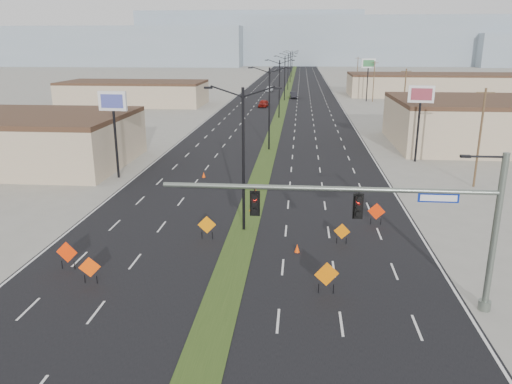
# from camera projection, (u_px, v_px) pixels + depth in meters

# --- Properties ---
(ground) EXTENTS (600.00, 600.00, 0.00)m
(ground) POSITION_uv_depth(u_px,v_px,m) (216.00, 318.00, 24.12)
(ground) COLOR gray
(ground) RESTS_ON ground
(road_surface) EXTENTS (25.00, 400.00, 0.02)m
(road_surface) POSITION_uv_depth(u_px,v_px,m) (285.00, 99.00, 119.55)
(road_surface) COLOR black
(road_surface) RESTS_ON ground
(median_strip) EXTENTS (2.00, 400.00, 0.04)m
(median_strip) POSITION_uv_depth(u_px,v_px,m) (285.00, 99.00, 119.55)
(median_strip) COLOR #284017
(median_strip) RESTS_ON ground
(building_sw_far) EXTENTS (30.00, 14.00, 4.50)m
(building_sw_far) POSITION_uv_depth(u_px,v_px,m) (134.00, 94.00, 107.31)
(building_sw_far) COLOR tan
(building_sw_far) RESTS_ON ground
(building_se_far) EXTENTS (44.00, 16.00, 5.00)m
(building_se_far) POSITION_uv_depth(u_px,v_px,m) (438.00, 86.00, 125.15)
(building_se_far) COLOR tan
(building_se_far) RESTS_ON ground
(mesa_west) EXTENTS (180.00, 50.00, 22.00)m
(mesa_west) POSITION_uv_depth(u_px,v_px,m) (95.00, 46.00, 298.39)
(mesa_west) COLOR #8699A6
(mesa_west) RESTS_ON ground
(mesa_center) EXTENTS (220.00, 50.00, 28.00)m
(mesa_center) POSITION_uv_depth(u_px,v_px,m) (362.00, 41.00, 303.01)
(mesa_center) COLOR #8699A6
(mesa_center) RESTS_ON ground
(mesa_backdrop) EXTENTS (140.00, 50.00, 32.00)m
(mesa_backdrop) POSITION_uv_depth(u_px,v_px,m) (251.00, 38.00, 327.47)
(mesa_backdrop) COLOR #8699A6
(mesa_backdrop) RESTS_ON ground
(signal_mast) EXTENTS (16.30, 0.60, 8.00)m
(signal_mast) POSITION_uv_depth(u_px,v_px,m) (397.00, 216.00, 23.93)
(signal_mast) COLOR slate
(signal_mast) RESTS_ON ground
(streetlight_0) EXTENTS (5.15, 0.24, 10.02)m
(streetlight_0) POSITION_uv_depth(u_px,v_px,m) (243.00, 155.00, 34.02)
(streetlight_0) COLOR black
(streetlight_0) RESTS_ON ground
(streetlight_1) EXTENTS (5.15, 0.24, 10.02)m
(streetlight_1) POSITION_uv_depth(u_px,v_px,m) (269.00, 106.00, 60.74)
(streetlight_1) COLOR black
(streetlight_1) RESTS_ON ground
(streetlight_2) EXTENTS (5.15, 0.24, 10.02)m
(streetlight_2) POSITION_uv_depth(u_px,v_px,m) (279.00, 87.00, 87.46)
(streetlight_2) COLOR black
(streetlight_2) RESTS_ON ground
(streetlight_3) EXTENTS (5.15, 0.24, 10.02)m
(streetlight_3) POSITION_uv_depth(u_px,v_px,m) (285.00, 77.00, 114.18)
(streetlight_3) COLOR black
(streetlight_3) RESTS_ON ground
(streetlight_4) EXTENTS (5.15, 0.24, 10.02)m
(streetlight_4) POSITION_uv_depth(u_px,v_px,m) (288.00, 70.00, 140.90)
(streetlight_4) COLOR black
(streetlight_4) RESTS_ON ground
(streetlight_5) EXTENTS (5.15, 0.24, 10.02)m
(streetlight_5) POSITION_uv_depth(u_px,v_px,m) (290.00, 66.00, 167.62)
(streetlight_5) COLOR black
(streetlight_5) RESTS_ON ground
(streetlight_6) EXTENTS (5.15, 0.24, 10.02)m
(streetlight_6) POSITION_uv_depth(u_px,v_px,m) (292.00, 63.00, 194.35)
(streetlight_6) COLOR black
(streetlight_6) RESTS_ON ground
(utility_pole_0) EXTENTS (1.60, 0.20, 9.00)m
(utility_pole_0) POSITION_uv_depth(u_px,v_px,m) (480.00, 137.00, 44.94)
(utility_pole_0) COLOR #4C3823
(utility_pole_0) RESTS_ON ground
(utility_pole_1) EXTENTS (1.60, 0.20, 9.00)m
(utility_pole_1) POSITION_uv_depth(u_px,v_px,m) (404.00, 97.00, 78.34)
(utility_pole_1) COLOR #4C3823
(utility_pole_1) RESTS_ON ground
(utility_pole_2) EXTENTS (1.60, 0.20, 9.00)m
(utility_pole_2) POSITION_uv_depth(u_px,v_px,m) (374.00, 81.00, 111.74)
(utility_pole_2) COLOR #4C3823
(utility_pole_2) RESTS_ON ground
(utility_pole_3) EXTENTS (1.60, 0.20, 9.00)m
(utility_pole_3) POSITION_uv_depth(u_px,v_px,m) (357.00, 72.00, 145.14)
(utility_pole_3) COLOR #4C3823
(utility_pole_3) RESTS_ON ground
(car_left) EXTENTS (2.11, 4.54, 1.51)m
(car_left) POSITION_uv_depth(u_px,v_px,m) (263.00, 103.00, 103.76)
(car_left) COLOR maroon
(car_left) RESTS_ON ground
(car_mid) EXTENTS (1.98, 4.71, 1.51)m
(car_mid) POSITION_uv_depth(u_px,v_px,m) (293.00, 95.00, 120.28)
(car_mid) COLOR black
(car_mid) RESTS_ON ground
(car_far) EXTENTS (2.08, 4.63, 1.32)m
(car_far) POSITION_uv_depth(u_px,v_px,m) (269.00, 89.00, 137.56)
(car_far) COLOR silver
(car_far) RESTS_ON ground
(construction_sign_0) EXTENTS (1.31, 0.12, 1.74)m
(construction_sign_0) POSITION_uv_depth(u_px,v_px,m) (67.00, 253.00, 29.06)
(construction_sign_0) COLOR #F33205
(construction_sign_0) RESTS_ON ground
(construction_sign_1) EXTENTS (1.17, 0.30, 1.58)m
(construction_sign_1) POSITION_uv_depth(u_px,v_px,m) (90.00, 268.00, 27.35)
(construction_sign_1) COLOR #FF4805
(construction_sign_1) RESTS_ON ground
(construction_sign_2) EXTENTS (1.23, 0.17, 1.65)m
(construction_sign_2) POSITION_uv_depth(u_px,v_px,m) (207.00, 226.00, 33.62)
(construction_sign_2) COLOR orange
(construction_sign_2) RESTS_ON ground
(construction_sign_3) EXTENTS (1.06, 0.19, 1.42)m
(construction_sign_3) POSITION_uv_depth(u_px,v_px,m) (342.00, 232.00, 32.84)
(construction_sign_3) COLOR #D86A04
(construction_sign_3) RESTS_ON ground
(construction_sign_4) EXTENTS (1.32, 0.36, 1.80)m
(construction_sign_4) POSITION_uv_depth(u_px,v_px,m) (327.00, 275.00, 26.22)
(construction_sign_4) COLOR #D56504
(construction_sign_4) RESTS_ON ground
(construction_sign_5) EXTENTS (1.23, 0.23, 1.65)m
(construction_sign_5) POSITION_uv_depth(u_px,v_px,m) (376.00, 212.00, 36.28)
(construction_sign_5) COLOR red
(construction_sign_5) RESTS_ON ground
(cone_0) EXTENTS (0.38, 0.38, 0.62)m
(cone_0) POSITION_uv_depth(u_px,v_px,m) (251.00, 208.00, 39.28)
(cone_0) COLOR orange
(cone_0) RESTS_ON ground
(cone_1) EXTENTS (0.43, 0.43, 0.56)m
(cone_1) POSITION_uv_depth(u_px,v_px,m) (297.00, 248.00, 31.64)
(cone_1) COLOR #ED4105
(cone_1) RESTS_ON ground
(cone_2) EXTENTS (0.51, 0.51, 0.64)m
(cone_2) POSITION_uv_depth(u_px,v_px,m) (256.00, 193.00, 43.30)
(cone_2) COLOR #EA3F04
(cone_2) RESTS_ON ground
(cone_3) EXTENTS (0.36, 0.36, 0.56)m
(cone_3) POSITION_uv_depth(u_px,v_px,m) (204.00, 175.00, 49.30)
(cone_3) COLOR #EE4105
(cone_3) RESTS_ON ground
(pole_sign_west) EXTENTS (2.77, 0.59, 8.43)m
(pole_sign_west) POSITION_uv_depth(u_px,v_px,m) (113.00, 108.00, 47.49)
(pole_sign_west) COLOR black
(pole_sign_west) RESTS_ON ground
(pole_sign_east_near) EXTENTS (2.76, 0.77, 8.40)m
(pole_sign_east_near) POSITION_uv_depth(u_px,v_px,m) (421.00, 101.00, 54.17)
(pole_sign_east_near) COLOR black
(pole_sign_east_near) RESTS_ON ground
(pole_sign_east_far) EXTENTS (3.11, 0.60, 9.47)m
(pole_sign_east_far) POSITION_uv_depth(u_px,v_px,m) (368.00, 67.00, 112.11)
(pole_sign_east_far) COLOR black
(pole_sign_east_far) RESTS_ON ground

